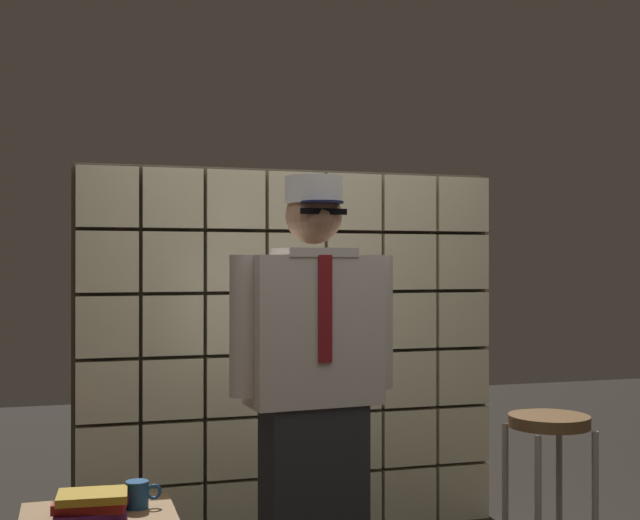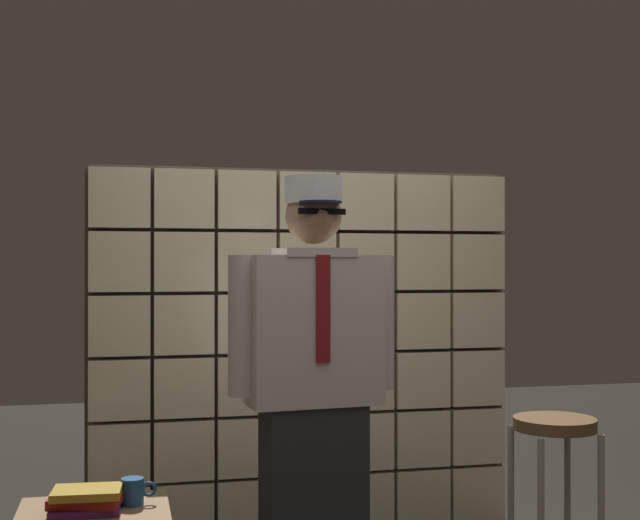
# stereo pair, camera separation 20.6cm
# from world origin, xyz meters

# --- Properties ---
(glass_block_wall) EXTENTS (2.24, 0.10, 1.93)m
(glass_block_wall) POSITION_xyz_m (-0.00, 1.48, 0.94)
(glass_block_wall) COLOR beige
(glass_block_wall) RESTS_ON ground
(standing_person) EXTENTS (0.70, 0.32, 1.76)m
(standing_person) POSITION_xyz_m (-0.19, 0.47, 0.92)
(standing_person) COLOR #28282D
(standing_person) RESTS_ON ground
(bar_stool) EXTENTS (0.34, 0.34, 0.77)m
(bar_stool) POSITION_xyz_m (0.81, 0.35, 0.57)
(bar_stool) COLOR brown
(bar_stool) RESTS_ON ground
(book_stack) EXTENTS (0.26, 0.21, 0.09)m
(book_stack) POSITION_xyz_m (-1.06, 0.18, 0.59)
(book_stack) COLOR #591E66
(book_stack) RESTS_ON side_table
(coffee_mug) EXTENTS (0.13, 0.08, 0.09)m
(coffee_mug) POSITION_xyz_m (-0.90, 0.25, 0.60)
(coffee_mug) COLOR navy
(coffee_mug) RESTS_ON side_table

